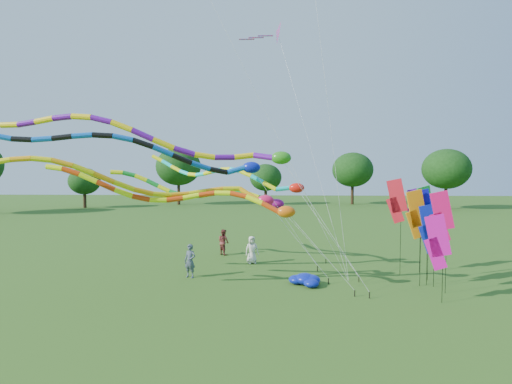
{
  "coord_description": "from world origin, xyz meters",
  "views": [
    {
      "loc": [
        -1.17,
        -17.14,
        5.83
      ],
      "look_at": [
        -2.04,
        2.58,
        4.8
      ],
      "focal_mm": 30.0,
      "sensor_mm": 36.0,
      "label": 1
    }
  ],
  "objects_px": {
    "person_a": "(252,250)",
    "person_b": "(190,261)",
    "person_c": "(224,242)",
    "tube_kite_red": "(198,197)",
    "tube_kite_orange": "(170,186)",
    "blue_nylon_heap": "(300,283)"
  },
  "relations": [
    {
      "from": "person_a",
      "to": "person_b",
      "type": "height_order",
      "value": "person_b"
    },
    {
      "from": "person_b",
      "to": "person_c",
      "type": "relative_size",
      "value": 1.03
    },
    {
      "from": "tube_kite_red",
      "to": "person_c",
      "type": "relative_size",
      "value": 7.83
    },
    {
      "from": "tube_kite_red",
      "to": "person_c",
      "type": "distance_m",
      "value": 10.08
    },
    {
      "from": "tube_kite_orange",
      "to": "blue_nylon_heap",
      "type": "xyz_separation_m",
      "value": [
        6.16,
        1.33,
        -4.84
      ]
    },
    {
      "from": "tube_kite_orange",
      "to": "person_a",
      "type": "height_order",
      "value": "tube_kite_orange"
    },
    {
      "from": "blue_nylon_heap",
      "to": "person_c",
      "type": "xyz_separation_m",
      "value": [
        -4.78,
        7.83,
        0.67
      ]
    },
    {
      "from": "person_a",
      "to": "person_c",
      "type": "distance_m",
      "value": 3.37
    },
    {
      "from": "tube_kite_orange",
      "to": "person_b",
      "type": "height_order",
      "value": "tube_kite_orange"
    },
    {
      "from": "tube_kite_orange",
      "to": "person_a",
      "type": "distance_m",
      "value": 8.49
    },
    {
      "from": "tube_kite_red",
      "to": "person_c",
      "type": "xyz_separation_m",
      "value": [
        0.03,
        9.38,
        -3.68
      ]
    },
    {
      "from": "tube_kite_red",
      "to": "blue_nylon_heap",
      "type": "bearing_deg",
      "value": 17.33
    },
    {
      "from": "tube_kite_orange",
      "to": "person_a",
      "type": "relative_size",
      "value": 8.54
    },
    {
      "from": "tube_kite_orange",
      "to": "person_b",
      "type": "distance_m",
      "value": 5.08
    },
    {
      "from": "person_b",
      "to": "blue_nylon_heap",
      "type": "bearing_deg",
      "value": 6.05
    },
    {
      "from": "blue_nylon_heap",
      "to": "person_a",
      "type": "height_order",
      "value": "person_a"
    },
    {
      "from": "blue_nylon_heap",
      "to": "person_a",
      "type": "bearing_deg",
      "value": 117.48
    },
    {
      "from": "person_b",
      "to": "person_c",
      "type": "distance_m",
      "value": 6.34
    },
    {
      "from": "person_c",
      "to": "tube_kite_red",
      "type": "bearing_deg",
      "value": 136.02
    },
    {
      "from": "person_c",
      "to": "person_b",
      "type": "bearing_deg",
      "value": 126.49
    },
    {
      "from": "tube_kite_red",
      "to": "person_b",
      "type": "relative_size",
      "value": 7.59
    },
    {
      "from": "person_b",
      "to": "tube_kite_orange",
      "type": "bearing_deg",
      "value": -74.84
    }
  ]
}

